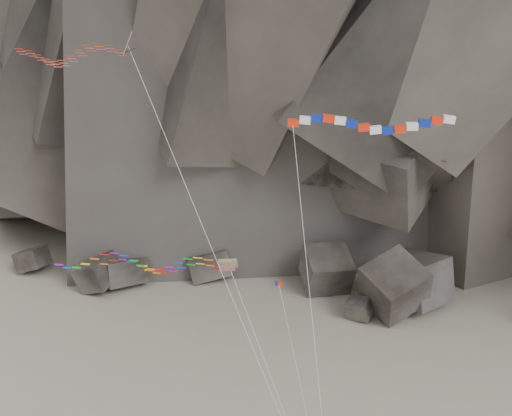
% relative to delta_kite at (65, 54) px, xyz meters
% --- Properties ---
extents(boulder_field, '(73.28, 14.82, 8.66)m').
position_rel_delta_kite_xyz_m(boulder_field, '(10.53, 34.89, -30.48)').
color(boulder_field, '#47423F').
rests_on(boulder_field, ground).
extents(delta_kite, '(23.59, 5.28, 32.75)m').
position_rel_delta_kite_xyz_m(delta_kite, '(0.00, 0.00, 0.00)').
color(delta_kite, red).
rests_on(delta_kite, ground).
extents(banner_kite, '(10.34, 8.05, 27.65)m').
position_rel_delta_kite_xyz_m(banner_kite, '(19.62, 2.08, -4.19)').
color(banner_kite, red).
rests_on(banner_kite, ground).
extents(parafoil_kite, '(20.78, 3.49, 18.48)m').
position_rel_delta_kite_xyz_m(parafoil_kite, '(4.79, -1.64, -13.47)').
color(parafoil_kite, '#C2DD0C').
rests_on(parafoil_kite, ground).
extents(pennant_kite, '(5.04, 3.66, 17.04)m').
position_rel_delta_kite_xyz_m(pennant_kite, '(15.72, -1.84, -18.31)').
color(pennant_kite, red).
rests_on(pennant_kite, ground).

